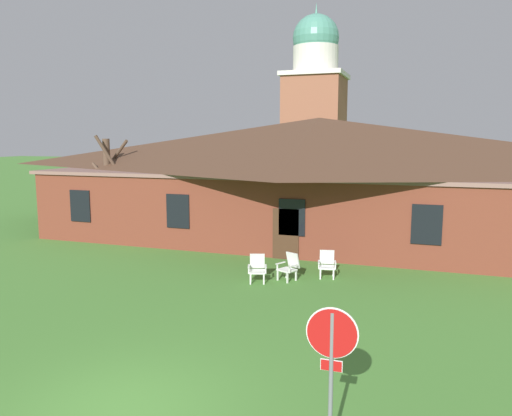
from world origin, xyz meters
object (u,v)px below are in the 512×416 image
stop_sign (332,353)px  lawn_chair_left_end (327,263)px  lawn_chair_by_porch (257,268)px  lawn_chair_near_door (289,266)px

stop_sign → lawn_chair_left_end: (-1.98, 9.99, -1.21)m
stop_sign → lawn_chair_by_porch: (-4.15, 8.62, -1.21)m
stop_sign → lawn_chair_near_door: stop_sign is taller
lawn_chair_by_porch → lawn_chair_near_door: (1.00, 0.56, 0.00)m
lawn_chair_by_porch → lawn_chair_near_door: size_ratio=1.00×
stop_sign → lawn_chair_near_door: (-3.15, 9.18, -1.21)m
stop_sign → lawn_chair_by_porch: stop_sign is taller
stop_sign → lawn_chair_left_end: 10.25m
lawn_chair_by_porch → lawn_chair_left_end: 2.57m
lawn_chair_near_door → stop_sign: bearing=-71.1°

